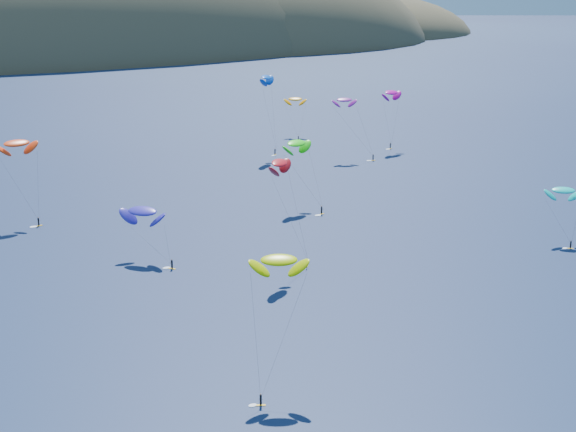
# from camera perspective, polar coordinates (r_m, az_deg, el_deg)

# --- Properties ---
(island) EXTENTS (730.00, 300.00, 210.00)m
(island) POSITION_cam_1_polar(r_m,az_deg,el_deg) (638.51, -15.83, 10.47)
(island) COLOR #3D3526
(island) RESTS_ON ground
(kitesurfer_1) EXTENTS (9.98, 11.11, 21.16)m
(kitesurfer_1) POSITION_cam_1_polar(r_m,az_deg,el_deg) (199.81, -18.73, 4.91)
(kitesurfer_1) COLOR yellow
(kitesurfer_1) RESTS_ON ground
(kitesurfer_2) EXTENTS (11.67, 11.38, 20.28)m
(kitesurfer_2) POSITION_cam_1_polar(r_m,az_deg,el_deg) (115.24, -0.65, -3.17)
(kitesurfer_2) COLOR yellow
(kitesurfer_2) RESTS_ON ground
(kitesurfer_3) EXTENTS (10.38, 15.20, 18.54)m
(kitesurfer_3) POSITION_cam_1_polar(r_m,az_deg,el_deg) (201.89, 0.62, 5.19)
(kitesurfer_3) COLOR yellow
(kitesurfer_3) RESTS_ON ground
(kitesurfer_4) EXTENTS (9.16, 9.35, 27.09)m
(kitesurfer_4) POSITION_cam_1_polar(r_m,az_deg,el_deg) (258.97, -1.53, 9.83)
(kitesurfer_4) COLOR yellow
(kitesurfer_4) RESTS_ON ground
(kitesurfer_5) EXTENTS (8.50, 10.67, 13.31)m
(kitesurfer_5) POSITION_cam_1_polar(r_m,az_deg,el_deg) (186.84, 18.99, 1.73)
(kitesurfer_5) COLOR yellow
(kitesurfer_5) RESTS_ON ground
(kitesurfer_6) EXTENTS (10.22, 12.85, 20.27)m
(kitesurfer_6) POSITION_cam_1_polar(r_m,az_deg,el_deg) (255.61, 4.04, 8.23)
(kitesurfer_6) COLOR yellow
(kitesurfer_6) RESTS_ON ground
(kitesurfer_8) EXTENTS (9.91, 7.07, 20.92)m
(kitesurfer_8) POSITION_cam_1_polar(r_m,az_deg,el_deg) (270.76, 7.37, 8.70)
(kitesurfer_8) COLOR yellow
(kitesurfer_8) RESTS_ON ground
(kitesurfer_9) EXTENTS (8.78, 8.81, 23.51)m
(kitesurfer_9) POSITION_cam_1_polar(r_m,az_deg,el_deg) (158.40, -0.60, 3.79)
(kitesurfer_9) COLOR yellow
(kitesurfer_9) RESTS_ON ground
(kitesurfer_10) EXTENTS (10.28, 15.95, 12.68)m
(kitesurfer_10) POSITION_cam_1_polar(r_m,az_deg,el_deg) (168.67, -10.31, 0.34)
(kitesurfer_10) COLOR yellow
(kitesurfer_10) RESTS_ON ground
(kitesurfer_11) EXTENTS (8.89, 14.38, 14.99)m
(kitesurfer_11) POSITION_cam_1_polar(r_m,az_deg,el_deg) (290.50, 0.52, 8.31)
(kitesurfer_11) COLOR yellow
(kitesurfer_11) RESTS_ON ground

